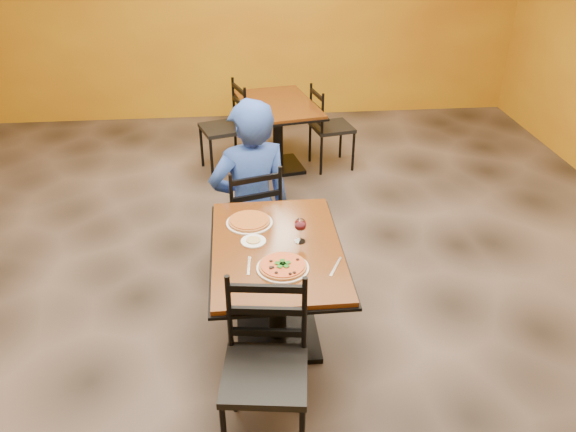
{
  "coord_description": "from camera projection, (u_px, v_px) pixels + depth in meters",
  "views": [
    {
      "loc": [
        -0.22,
        -3.49,
        2.69
      ],
      "look_at": [
        0.09,
        -0.3,
        0.85
      ],
      "focal_mm": 35.62,
      "sensor_mm": 36.0,
      "label": 1
    }
  ],
  "objects": [
    {
      "name": "dip",
      "position": [
        253.0,
        240.0,
        3.6
      ],
      "size": [
        0.09,
        0.09,
        0.01
      ],
      "primitive_type": "cylinder",
      "color": "tan",
      "rests_on": "side_plate"
    },
    {
      "name": "chair_main_far",
      "position": [
        249.0,
        215.0,
        4.49
      ],
      "size": [
        0.52,
        0.52,
        0.93
      ],
      "primitive_type": null,
      "rotation": [
        0.0,
        0.0,
        3.43
      ],
      "color": "black",
      "rests_on": "floor"
    },
    {
      "name": "floor",
      "position": [
        273.0,
        293.0,
        4.37
      ],
      "size": [
        7.0,
        8.0,
        0.01
      ],
      "primitive_type": "cube",
      "color": "black",
      "rests_on": "ground"
    },
    {
      "name": "chair_main_near",
      "position": [
        265.0,
        376.0,
        2.97
      ],
      "size": [
        0.5,
        0.5,
        0.98
      ],
      "primitive_type": null,
      "rotation": [
        0.0,
        0.0,
        -0.13
      ],
      "color": "black",
      "rests_on": "floor"
    },
    {
      "name": "fork",
      "position": [
        249.0,
        266.0,
        3.38
      ],
      "size": [
        0.03,
        0.19,
        0.0
      ],
      "primitive_type": "cube",
      "rotation": [
        0.0,
        0.0,
        -0.07
      ],
      "color": "silver",
      "rests_on": "table_main"
    },
    {
      "name": "wine_glass",
      "position": [
        300.0,
        229.0,
        3.57
      ],
      "size": [
        0.08,
        0.08,
        0.18
      ],
      "primitive_type": null,
      "color": "white",
      "rests_on": "table_main"
    },
    {
      "name": "chair_second_right",
      "position": [
        332.0,
        128.0,
        6.17
      ],
      "size": [
        0.48,
        0.48,
        0.9
      ],
      "primitive_type": null,
      "rotation": [
        0.0,
        0.0,
        1.77
      ],
      "color": "black",
      "rests_on": "floor"
    },
    {
      "name": "diner",
      "position": [
        251.0,
        184.0,
        4.46
      ],
      "size": [
        0.76,
        0.6,
        1.38
      ],
      "primitive_type": "imported",
      "rotation": [
        0.0,
        0.0,
        3.41
      ],
      "color": "#1B2898",
      "rests_on": "floor"
    },
    {
      "name": "plate_far",
      "position": [
        249.0,
        223.0,
        3.8
      ],
      "size": [
        0.31,
        0.31,
        0.01
      ],
      "primitive_type": "cylinder",
      "color": "white",
      "rests_on": "table_main"
    },
    {
      "name": "pizza_far",
      "position": [
        249.0,
        221.0,
        3.8
      ],
      "size": [
        0.28,
        0.28,
        0.02
      ],
      "primitive_type": "cylinder",
      "color": "#C27D25",
      "rests_on": "plate_far"
    },
    {
      "name": "pizza_main",
      "position": [
        283.0,
        266.0,
        3.34
      ],
      "size": [
        0.28,
        0.28,
        0.02
      ],
      "primitive_type": "cylinder",
      "color": "#980D0B",
      "rests_on": "plate_main"
    },
    {
      "name": "side_plate",
      "position": [
        253.0,
        241.0,
        3.6
      ],
      "size": [
        0.16,
        0.16,
        0.01
      ],
      "primitive_type": "cylinder",
      "color": "white",
      "rests_on": "table_main"
    },
    {
      "name": "table_second",
      "position": [
        278.0,
        121.0,
        6.07
      ],
      "size": [
        0.95,
        1.24,
        0.75
      ],
      "rotation": [
        0.0,
        0.0,
        0.19
      ],
      "color": "#602F0F",
      "rests_on": "floor"
    },
    {
      "name": "knife",
      "position": [
        336.0,
        266.0,
        3.37
      ],
      "size": [
        0.11,
        0.19,
        0.0
      ],
      "primitive_type": "cube",
      "rotation": [
        0.0,
        0.0,
        -0.46
      ],
      "color": "silver",
      "rests_on": "table_main"
    },
    {
      "name": "plate_main",
      "position": [
        283.0,
        268.0,
        3.35
      ],
      "size": [
        0.31,
        0.31,
        0.01
      ],
      "primitive_type": "cylinder",
      "color": "white",
      "rests_on": "table_main"
    },
    {
      "name": "chair_second_left",
      "position": [
        223.0,
        129.0,
        6.05
      ],
      "size": [
        0.54,
        0.54,
        0.96
      ],
      "primitive_type": null,
      "rotation": [
        0.0,
        0.0,
        -1.27
      ],
      "color": "black",
      "rests_on": "floor"
    },
    {
      "name": "table_main",
      "position": [
        277.0,
        272.0,
        3.66
      ],
      "size": [
        0.83,
        1.23,
        0.75
      ],
      "color": "#602F0F",
      "rests_on": "floor"
    }
  ]
}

